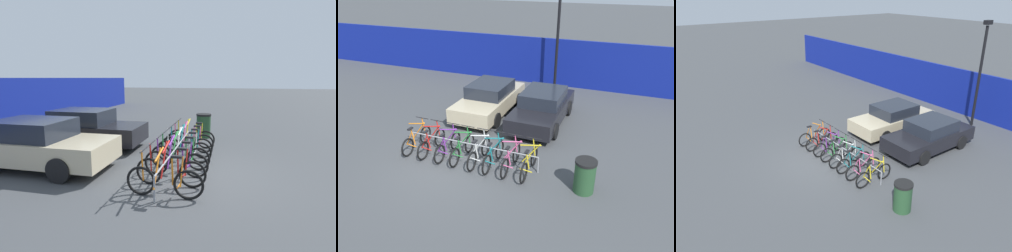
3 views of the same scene
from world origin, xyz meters
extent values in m
plane|color=#424447|center=(0.00, 0.00, 0.00)|extent=(120.00, 120.00, 0.00)
cube|color=navy|center=(0.00, 9.50, 1.27)|extent=(36.00, 0.16, 2.54)
cylinder|color=gray|center=(0.49, 0.68, 0.55)|extent=(4.72, 0.04, 0.04)
cylinder|color=gray|center=(-1.87, 0.68, 0.28)|extent=(0.04, 0.04, 0.55)
cylinder|color=gray|center=(2.86, 0.68, 0.28)|extent=(0.04, 0.04, 0.55)
torus|color=black|center=(-1.62, 0.00, 0.33)|extent=(0.06, 0.66, 0.66)
torus|color=black|center=(-1.62, 1.05, 0.33)|extent=(0.06, 0.66, 0.66)
cylinder|color=orange|center=(-1.62, 0.68, 0.65)|extent=(0.60, 0.04, 0.76)
cylinder|color=orange|center=(-1.62, 0.63, 0.96)|extent=(0.68, 0.04, 0.16)
cylinder|color=orange|center=(-1.62, 0.35, 0.59)|extent=(0.14, 0.04, 0.63)
cylinder|color=orange|center=(-1.62, 0.15, 0.61)|extent=(0.32, 0.03, 0.58)
cylinder|color=orange|center=(-1.62, 0.20, 0.31)|extent=(0.40, 0.03, 0.08)
cylinder|color=orange|center=(-1.62, 1.01, 0.68)|extent=(0.12, 0.04, 0.69)
cylinder|color=black|center=(-1.62, 0.97, 1.04)|extent=(0.52, 0.03, 0.03)
cube|color=black|center=(-1.62, 0.25, 0.93)|extent=(0.10, 0.22, 0.05)
torus|color=black|center=(-0.99, 0.00, 0.33)|extent=(0.06, 0.66, 0.66)
torus|color=black|center=(-0.99, 1.05, 0.33)|extent=(0.06, 0.66, 0.66)
cylinder|color=red|center=(-0.99, 0.68, 0.65)|extent=(0.60, 0.04, 0.76)
cylinder|color=red|center=(-0.99, 0.63, 0.96)|extent=(0.68, 0.04, 0.16)
cylinder|color=red|center=(-0.99, 0.35, 0.59)|extent=(0.14, 0.04, 0.63)
cylinder|color=red|center=(-0.99, 0.15, 0.61)|extent=(0.32, 0.03, 0.58)
cylinder|color=red|center=(-0.99, 0.20, 0.31)|extent=(0.40, 0.03, 0.08)
cylinder|color=red|center=(-0.99, 1.01, 0.68)|extent=(0.12, 0.04, 0.69)
cylinder|color=black|center=(-0.99, 0.97, 1.04)|extent=(0.52, 0.03, 0.03)
cube|color=black|center=(-0.99, 0.25, 0.93)|extent=(0.10, 0.22, 0.05)
torus|color=black|center=(-0.34, 0.00, 0.33)|extent=(0.06, 0.66, 0.66)
torus|color=black|center=(-0.34, 1.05, 0.33)|extent=(0.06, 0.66, 0.66)
cylinder|color=#752D99|center=(-0.34, 0.68, 0.65)|extent=(0.60, 0.04, 0.76)
cylinder|color=#752D99|center=(-0.34, 0.63, 0.96)|extent=(0.68, 0.04, 0.16)
cylinder|color=#752D99|center=(-0.34, 0.35, 0.59)|extent=(0.14, 0.04, 0.63)
cylinder|color=#752D99|center=(-0.34, 0.15, 0.61)|extent=(0.32, 0.03, 0.58)
cylinder|color=#752D99|center=(-0.34, 0.20, 0.31)|extent=(0.40, 0.03, 0.08)
cylinder|color=#752D99|center=(-0.34, 1.01, 0.68)|extent=(0.12, 0.04, 0.69)
cylinder|color=black|center=(-0.34, 0.97, 1.04)|extent=(0.52, 0.03, 0.03)
cube|color=black|center=(-0.34, 0.25, 0.93)|extent=(0.10, 0.22, 0.05)
torus|color=black|center=(0.23, 0.00, 0.33)|extent=(0.06, 0.66, 0.66)
torus|color=black|center=(0.23, 1.05, 0.33)|extent=(0.06, 0.66, 0.66)
cylinder|color=#288438|center=(0.23, 0.68, 0.65)|extent=(0.60, 0.04, 0.76)
cylinder|color=#288438|center=(0.23, 0.63, 0.96)|extent=(0.68, 0.04, 0.16)
cylinder|color=#288438|center=(0.23, 0.35, 0.59)|extent=(0.14, 0.04, 0.63)
cylinder|color=#288438|center=(0.23, 0.15, 0.61)|extent=(0.32, 0.03, 0.58)
cylinder|color=#288438|center=(0.23, 0.20, 0.31)|extent=(0.40, 0.03, 0.08)
cylinder|color=#288438|center=(0.23, 1.01, 0.68)|extent=(0.12, 0.04, 0.69)
cylinder|color=black|center=(0.23, 0.97, 1.04)|extent=(0.52, 0.03, 0.03)
cube|color=black|center=(0.23, 0.25, 0.93)|extent=(0.10, 0.22, 0.05)
torus|color=black|center=(0.86, 0.00, 0.33)|extent=(0.06, 0.66, 0.66)
torus|color=black|center=(0.86, 1.05, 0.33)|extent=(0.06, 0.66, 0.66)
cylinder|color=silver|center=(0.86, 0.68, 0.65)|extent=(0.60, 0.04, 0.76)
cylinder|color=silver|center=(0.86, 0.63, 0.96)|extent=(0.68, 0.04, 0.16)
cylinder|color=silver|center=(0.86, 0.35, 0.59)|extent=(0.14, 0.04, 0.63)
cylinder|color=silver|center=(0.86, 0.15, 0.61)|extent=(0.32, 0.03, 0.58)
cylinder|color=silver|center=(0.86, 0.20, 0.31)|extent=(0.40, 0.03, 0.08)
cylinder|color=silver|center=(0.86, 1.01, 0.68)|extent=(0.12, 0.04, 0.69)
cylinder|color=black|center=(0.86, 0.97, 1.04)|extent=(0.52, 0.03, 0.03)
cube|color=black|center=(0.86, 0.25, 0.93)|extent=(0.10, 0.22, 0.05)
torus|color=black|center=(1.38, 0.00, 0.33)|extent=(0.06, 0.66, 0.66)
torus|color=black|center=(1.38, 1.05, 0.33)|extent=(0.06, 0.66, 0.66)
cylinder|color=#197A7F|center=(1.38, 0.68, 0.65)|extent=(0.60, 0.04, 0.76)
cylinder|color=#197A7F|center=(1.38, 0.63, 0.96)|extent=(0.68, 0.04, 0.16)
cylinder|color=#197A7F|center=(1.38, 0.35, 0.59)|extent=(0.14, 0.04, 0.63)
cylinder|color=#197A7F|center=(1.38, 0.15, 0.61)|extent=(0.32, 0.03, 0.58)
cylinder|color=#197A7F|center=(1.38, 0.20, 0.31)|extent=(0.40, 0.03, 0.08)
cylinder|color=#197A7F|center=(1.38, 1.01, 0.68)|extent=(0.12, 0.04, 0.69)
cylinder|color=black|center=(1.38, 0.97, 1.04)|extent=(0.52, 0.03, 0.03)
cube|color=black|center=(1.38, 0.25, 0.93)|extent=(0.10, 0.22, 0.05)
torus|color=black|center=(1.99, 0.00, 0.33)|extent=(0.06, 0.66, 0.66)
torus|color=black|center=(1.99, 1.05, 0.33)|extent=(0.06, 0.66, 0.66)
cylinder|color=#E55993|center=(1.99, 0.68, 0.65)|extent=(0.60, 0.04, 0.76)
cylinder|color=#E55993|center=(1.99, 0.63, 0.96)|extent=(0.68, 0.04, 0.16)
cylinder|color=#E55993|center=(1.99, 0.35, 0.59)|extent=(0.14, 0.04, 0.63)
cylinder|color=#E55993|center=(1.99, 0.15, 0.61)|extent=(0.32, 0.03, 0.58)
cylinder|color=#E55993|center=(1.99, 0.20, 0.31)|extent=(0.40, 0.03, 0.08)
cylinder|color=#E55993|center=(1.99, 1.01, 0.68)|extent=(0.12, 0.04, 0.69)
cylinder|color=black|center=(1.99, 0.97, 1.04)|extent=(0.52, 0.03, 0.03)
cube|color=black|center=(1.99, 0.25, 0.93)|extent=(0.10, 0.22, 0.05)
torus|color=black|center=(2.61, 0.00, 0.33)|extent=(0.06, 0.66, 0.66)
torus|color=black|center=(2.61, 1.05, 0.33)|extent=(0.06, 0.66, 0.66)
cylinder|color=yellow|center=(2.61, 0.68, 0.65)|extent=(0.60, 0.04, 0.76)
cylinder|color=yellow|center=(2.61, 0.63, 0.96)|extent=(0.68, 0.04, 0.16)
cylinder|color=yellow|center=(2.61, 0.35, 0.59)|extent=(0.14, 0.04, 0.63)
cylinder|color=yellow|center=(2.61, 0.15, 0.61)|extent=(0.32, 0.03, 0.58)
cylinder|color=yellow|center=(2.61, 0.20, 0.31)|extent=(0.40, 0.03, 0.08)
cylinder|color=yellow|center=(2.61, 1.01, 0.68)|extent=(0.12, 0.04, 0.69)
cylinder|color=black|center=(2.61, 0.97, 1.04)|extent=(0.52, 0.03, 0.03)
cube|color=black|center=(2.61, 0.25, 0.93)|extent=(0.10, 0.22, 0.05)
cube|color=#C1B28E|center=(-0.56, 4.48, 0.57)|extent=(1.80, 4.34, 0.62)
cube|color=#1E232D|center=(-0.56, 4.59, 1.14)|extent=(1.58, 2.00, 0.52)
cylinder|color=black|center=(-1.41, 5.74, 0.32)|extent=(0.20, 0.64, 0.64)
cylinder|color=black|center=(0.30, 5.74, 0.32)|extent=(0.20, 0.64, 0.64)
cylinder|color=black|center=(-1.41, 3.22, 0.32)|extent=(0.20, 0.64, 0.64)
cylinder|color=black|center=(0.30, 3.22, 0.32)|extent=(0.20, 0.64, 0.64)
cube|color=black|center=(1.90, 4.37, 0.57)|extent=(1.80, 4.29, 0.62)
cube|color=#1E232D|center=(1.90, 4.48, 1.14)|extent=(1.58, 1.97, 0.52)
cylinder|color=black|center=(1.04, 5.62, 0.32)|extent=(0.20, 0.64, 0.64)
cylinder|color=black|center=(2.75, 5.62, 0.32)|extent=(0.20, 0.64, 0.64)
cylinder|color=black|center=(1.04, 3.13, 0.32)|extent=(0.20, 0.64, 0.64)
cylinder|color=black|center=(2.75, 3.13, 0.32)|extent=(0.20, 0.64, 0.64)
cylinder|color=black|center=(1.38, 8.50, 2.56)|extent=(0.14, 0.14, 5.12)
cube|color=black|center=(1.38, 8.50, 5.27)|extent=(0.24, 0.44, 0.20)
cylinder|color=#234728|center=(4.37, 0.25, 0.47)|extent=(0.60, 0.60, 0.95)
cylinder|color=black|center=(4.37, 0.25, 0.99)|extent=(0.63, 0.63, 0.08)
camera|label=1|loc=(-6.75, -0.74, 2.54)|focal=28.00mm
camera|label=2|loc=(5.20, -7.86, 5.86)|focal=35.00mm
camera|label=3|loc=(10.44, -6.54, 6.83)|focal=35.00mm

